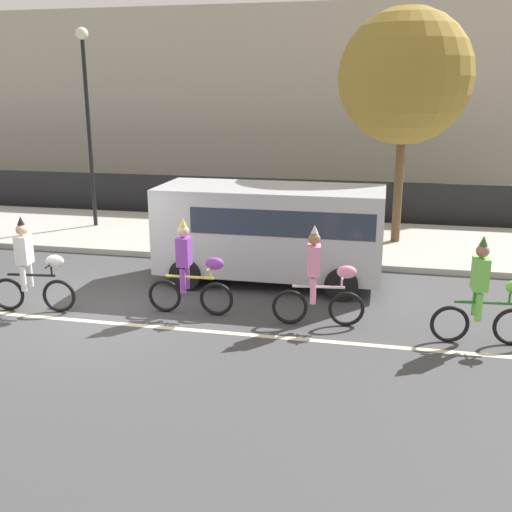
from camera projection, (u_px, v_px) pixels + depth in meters
name	position (u px, v px, depth m)	size (l,w,h in m)	color
ground_plane	(97.00, 312.00, 11.87)	(80.00, 80.00, 0.00)	#424244
road_centre_line	(85.00, 321.00, 11.40)	(36.00, 0.14, 0.01)	beige
sidewalk_curb	(197.00, 234.00, 17.98)	(60.00, 5.00, 0.15)	#ADAAA3
fence_line	(222.00, 197.00, 20.54)	(40.00, 0.08, 1.40)	black
building_backdrop	(210.00, 101.00, 28.41)	(28.00, 8.00, 7.50)	#B2A899
parade_cyclist_zebra	(32.00, 271.00, 11.69)	(1.72, 0.51, 1.92)	black
parade_cyclist_purple	(190.00, 273.00, 11.56)	(1.72, 0.50, 1.92)	black
parade_cyclist_pink	(319.00, 282.00, 10.99)	(1.72, 0.51, 1.92)	black
parade_cyclist_lime	(485.00, 298.00, 10.17)	(1.72, 0.50, 1.92)	black
parked_van_silver	(274.00, 227.00, 13.45)	(5.00, 2.22, 2.18)	silver
street_lamp_post	(87.00, 99.00, 17.79)	(0.36, 0.36, 5.86)	black
street_tree_near_lamp	(405.00, 77.00, 15.67)	(3.53, 3.53, 6.20)	brown
pedestrian_onlooker	(299.00, 212.00, 16.46)	(0.32, 0.20, 1.62)	#33333D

